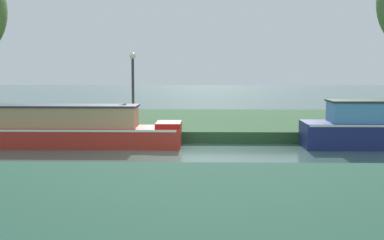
{
  "coord_description": "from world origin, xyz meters",
  "views": [
    {
      "loc": [
        0.87,
        -16.9,
        2.69
      ],
      "look_at": [
        0.43,
        1.2,
        0.9
      ],
      "focal_mm": 51.34,
      "sensor_mm": 36.0,
      "label": 1
    }
  ],
  "objects_px": {
    "navy_barge": "(369,128)",
    "red_narrowboat": "(23,128)",
    "lamp_post": "(133,80)",
    "mooring_post_near": "(18,123)"
  },
  "relations": [
    {
      "from": "lamp_post",
      "to": "mooring_post_near",
      "type": "xyz_separation_m",
      "value": [
        -3.94,
        -1.36,
        -1.5
      ]
    },
    {
      "from": "navy_barge",
      "to": "mooring_post_near",
      "type": "relative_size",
      "value": 8.29
    },
    {
      "from": "red_narrowboat",
      "to": "mooring_post_near",
      "type": "xyz_separation_m",
      "value": [
        -0.55,
        1.12,
        0.03
      ]
    },
    {
      "from": "lamp_post",
      "to": "mooring_post_near",
      "type": "distance_m",
      "value": 4.43
    },
    {
      "from": "red_narrowboat",
      "to": "navy_barge",
      "type": "bearing_deg",
      "value": 0.0
    },
    {
      "from": "navy_barge",
      "to": "mooring_post_near",
      "type": "height_order",
      "value": "navy_barge"
    },
    {
      "from": "lamp_post",
      "to": "red_narrowboat",
      "type": "bearing_deg",
      "value": -143.89
    },
    {
      "from": "navy_barge",
      "to": "red_narrowboat",
      "type": "height_order",
      "value": "red_narrowboat"
    },
    {
      "from": "red_narrowboat",
      "to": "lamp_post",
      "type": "relative_size",
      "value": 3.92
    },
    {
      "from": "navy_barge",
      "to": "lamp_post",
      "type": "height_order",
      "value": "lamp_post"
    }
  ]
}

